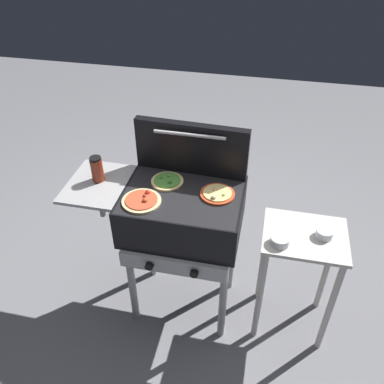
{
  "coord_description": "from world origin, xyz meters",
  "views": [
    {
      "loc": [
        0.4,
        -1.62,
        2.2
      ],
      "look_at": [
        0.05,
        0.0,
        0.92
      ],
      "focal_mm": 37.59,
      "sensor_mm": 36.0,
      "label": 1
    }
  ],
  "objects_px": {
    "grill": "(180,215)",
    "pizza_cheese": "(217,194)",
    "sauce_jar": "(97,169)",
    "pizza_pepperoni": "(142,200)",
    "topping_bowl_far": "(280,240)",
    "topping_bowl_near": "(324,233)",
    "prep_table": "(299,262)",
    "pizza_veggie": "(167,181)"
  },
  "relations": [
    {
      "from": "topping_bowl_far",
      "to": "sauce_jar",
      "type": "bearing_deg",
      "value": 173.22
    },
    {
      "from": "pizza_cheese",
      "to": "topping_bowl_near",
      "type": "relative_size",
      "value": 2.02
    },
    {
      "from": "pizza_pepperoni",
      "to": "sauce_jar",
      "type": "height_order",
      "value": "sauce_jar"
    },
    {
      "from": "grill",
      "to": "topping_bowl_near",
      "type": "bearing_deg",
      "value": 0.75
    },
    {
      "from": "pizza_cheese",
      "to": "sauce_jar",
      "type": "height_order",
      "value": "sauce_jar"
    },
    {
      "from": "pizza_veggie",
      "to": "pizza_cheese",
      "type": "distance_m",
      "value": 0.29
    },
    {
      "from": "prep_table",
      "to": "pizza_pepperoni",
      "type": "bearing_deg",
      "value": -172.62
    },
    {
      "from": "sauce_jar",
      "to": "topping_bowl_far",
      "type": "relative_size",
      "value": 1.44
    },
    {
      "from": "pizza_cheese",
      "to": "pizza_veggie",
      "type": "bearing_deg",
      "value": 169.06
    },
    {
      "from": "pizza_pepperoni",
      "to": "topping_bowl_near",
      "type": "distance_m",
      "value": 0.96
    },
    {
      "from": "topping_bowl_near",
      "to": "topping_bowl_far",
      "type": "distance_m",
      "value": 0.25
    },
    {
      "from": "pizza_pepperoni",
      "to": "prep_table",
      "type": "bearing_deg",
      "value": 7.38
    },
    {
      "from": "pizza_cheese",
      "to": "topping_bowl_far",
      "type": "distance_m",
      "value": 0.4
    },
    {
      "from": "sauce_jar",
      "to": "grill",
      "type": "bearing_deg",
      "value": -3.57
    },
    {
      "from": "prep_table",
      "to": "pizza_veggie",
      "type": "bearing_deg",
      "value": 173.92
    },
    {
      "from": "topping_bowl_near",
      "to": "prep_table",
      "type": "bearing_deg",
      "value": -176.49
    },
    {
      "from": "grill",
      "to": "pizza_cheese",
      "type": "relative_size",
      "value": 5.23
    },
    {
      "from": "topping_bowl_near",
      "to": "grill",
      "type": "bearing_deg",
      "value": -179.25
    },
    {
      "from": "pizza_pepperoni",
      "to": "topping_bowl_near",
      "type": "bearing_deg",
      "value": 7.01
    },
    {
      "from": "prep_table",
      "to": "sauce_jar",
      "type": "bearing_deg",
      "value": 178.76
    },
    {
      "from": "pizza_cheese",
      "to": "topping_bowl_far",
      "type": "height_order",
      "value": "pizza_cheese"
    },
    {
      "from": "prep_table",
      "to": "pizza_cheese",
      "type": "bearing_deg",
      "value": 176.85
    },
    {
      "from": "topping_bowl_far",
      "to": "pizza_veggie",
      "type": "bearing_deg",
      "value": 164.41
    },
    {
      "from": "pizza_veggie",
      "to": "pizza_cheese",
      "type": "xyz_separation_m",
      "value": [
        0.29,
        -0.06,
        0.0
      ]
    },
    {
      "from": "sauce_jar",
      "to": "topping_bowl_far",
      "type": "distance_m",
      "value": 1.04
    },
    {
      "from": "grill",
      "to": "prep_table",
      "type": "distance_m",
      "value": 0.71
    },
    {
      "from": "pizza_pepperoni",
      "to": "topping_bowl_far",
      "type": "relative_size",
      "value": 2.0
    },
    {
      "from": "pizza_veggie",
      "to": "pizza_pepperoni",
      "type": "relative_size",
      "value": 0.87
    },
    {
      "from": "pizza_veggie",
      "to": "pizza_pepperoni",
      "type": "height_order",
      "value": "pizza_pepperoni"
    },
    {
      "from": "topping_bowl_far",
      "to": "grill",
      "type": "bearing_deg",
      "value": 170.49
    },
    {
      "from": "pizza_veggie",
      "to": "topping_bowl_far",
      "type": "distance_m",
      "value": 0.67
    },
    {
      "from": "grill",
      "to": "prep_table",
      "type": "bearing_deg",
      "value": 0.37
    },
    {
      "from": "prep_table",
      "to": "topping_bowl_far",
      "type": "bearing_deg",
      "value": -144.31
    },
    {
      "from": "pizza_pepperoni",
      "to": "prep_table",
      "type": "xyz_separation_m",
      "value": [
        0.85,
        0.11,
        -0.38
      ]
    },
    {
      "from": "pizza_veggie",
      "to": "sauce_jar",
      "type": "height_order",
      "value": "sauce_jar"
    },
    {
      "from": "sauce_jar",
      "to": "prep_table",
      "type": "xyz_separation_m",
      "value": [
        1.14,
        -0.02,
        -0.44
      ]
    },
    {
      "from": "pizza_pepperoni",
      "to": "sauce_jar",
      "type": "xyz_separation_m",
      "value": [
        -0.29,
        0.13,
        0.06
      ]
    },
    {
      "from": "pizza_pepperoni",
      "to": "topping_bowl_far",
      "type": "bearing_deg",
      "value": 1.2
    },
    {
      "from": "prep_table",
      "to": "topping_bowl_near",
      "type": "relative_size",
      "value": 8.11
    },
    {
      "from": "grill",
      "to": "pizza_veggie",
      "type": "relative_size",
      "value": 5.42
    },
    {
      "from": "pizza_veggie",
      "to": "topping_bowl_near",
      "type": "bearing_deg",
      "value": -5.07
    },
    {
      "from": "pizza_pepperoni",
      "to": "prep_table",
      "type": "distance_m",
      "value": 0.94
    }
  ]
}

